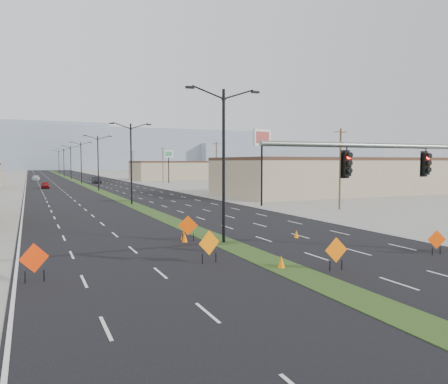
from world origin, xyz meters
name	(u,v)px	position (x,y,z in m)	size (l,w,h in m)	color
ground	(343,292)	(0.00, 0.00, 0.00)	(600.00, 600.00, 0.00)	gray
road_surface	(80,183)	(0.00, 100.00, 0.00)	(25.00, 400.00, 0.02)	black
median_strip	(80,183)	(0.00, 100.00, 0.00)	(2.00, 400.00, 0.04)	#2A481A
building_se_near	(329,177)	(34.00, 45.00, 2.75)	(36.00, 18.00, 5.50)	tan
building_se_far	(206,171)	(38.00, 110.00, 2.50)	(44.00, 16.00, 5.00)	tan
mesa_center	(108,149)	(40.00, 300.00, 14.00)	(220.00, 50.00, 28.00)	#8490A4
mesa_east	(286,157)	(180.00, 290.00, 9.00)	(160.00, 50.00, 18.00)	#8490A4
streetlight_0	(224,160)	(0.00, 12.00, 5.42)	(5.15, 0.24, 10.02)	black
streetlight_1	(131,161)	(0.00, 40.00, 5.42)	(5.15, 0.24, 10.02)	black
streetlight_2	(98,161)	(0.00, 68.00, 5.42)	(5.15, 0.24, 10.02)	black
streetlight_3	(81,161)	(0.00, 96.00, 5.42)	(5.15, 0.24, 10.02)	black
streetlight_4	(71,161)	(0.00, 124.00, 5.42)	(5.15, 0.24, 10.02)	black
streetlight_5	(64,161)	(0.00, 152.00, 5.42)	(5.15, 0.24, 10.02)	black
streetlight_6	(59,161)	(0.00, 180.00, 5.42)	(5.15, 0.24, 10.02)	black
utility_pole_0	(340,168)	(20.00, 25.00, 4.67)	(1.60, 0.20, 9.00)	#4C3823
utility_pole_1	(216,165)	(20.00, 60.00, 4.67)	(1.60, 0.20, 9.00)	#4C3823
utility_pole_2	(163,164)	(20.00, 95.00, 4.67)	(1.60, 0.20, 9.00)	#4C3823
utility_pole_3	(133,164)	(20.00, 130.00, 4.67)	(1.60, 0.20, 9.00)	#4C3823
car_left	(45,185)	(-8.69, 79.44, 0.67)	(1.59, 3.96, 1.35)	maroon
car_mid	(97,180)	(3.58, 96.54, 0.79)	(1.67, 4.80, 1.58)	black
car_far	(36,178)	(-9.81, 118.27, 0.72)	(2.03, 4.98, 1.45)	#B5BCBF
construction_sign_0	(34,259)	(-11.50, 6.75, 1.04)	(1.26, 0.49, 1.76)	red
construction_sign_1	(209,244)	(-3.08, 6.97, 1.03)	(1.28, 0.37, 1.75)	orange
construction_sign_2	(188,226)	(-2.00, 13.36, 1.03)	(1.23, 0.50, 1.74)	#FC4E05
construction_sign_3	(336,251)	(2.00, 3.00, 0.97)	(1.24, 0.13, 1.66)	#FF6A05
construction_sign_5	(437,240)	(9.55, 3.55, 0.84)	(1.03, 0.41, 1.44)	#FC4905
cone_0	(281,262)	(-0.20, 4.47, 0.33)	(0.39, 0.39, 0.65)	orange
cone_1	(185,237)	(-2.29, 13.20, 0.32)	(0.38, 0.38, 0.64)	#FC6405
cone_2	(296,234)	(5.39, 11.56, 0.27)	(0.33, 0.33, 0.55)	orange
cone_3	(184,235)	(-2.07, 14.09, 0.33)	(0.40, 0.40, 0.67)	#DB6504
pole_sign_east_near	(262,144)	(14.00, 32.06, 7.49)	(2.92, 1.43, 9.20)	black
pole_sign_east_far	(169,157)	(20.42, 91.35, 6.56)	(2.60, 1.30, 8.14)	black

